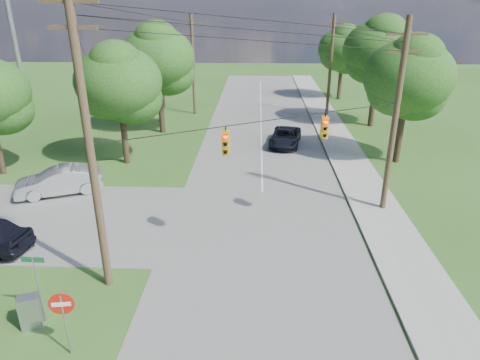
{
  "coord_description": "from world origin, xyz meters",
  "views": [
    {
      "loc": [
        1.58,
        -14.42,
        11.12
      ],
      "look_at": [
        0.8,
        5.0,
        2.95
      ],
      "focal_mm": 32.0,
      "sensor_mm": 36.0,
      "label": 1
    }
  ],
  "objects_px": {
    "pole_ne": "(395,116)",
    "control_cabinet": "(30,312)",
    "pole_north_w": "(193,64)",
    "pole_sw": "(89,144)",
    "pole_north_e": "(330,65)",
    "car_main_north": "(285,137)",
    "do_not_enter_sign": "(63,311)",
    "car_cross_silver": "(59,181)"
  },
  "relations": [
    {
      "from": "pole_sw",
      "to": "pole_north_e",
      "type": "distance_m",
      "value": 32.55
    },
    {
      "from": "pole_north_e",
      "to": "pole_north_w",
      "type": "xyz_separation_m",
      "value": [
        -13.9,
        0.0,
        0.0
      ]
    },
    {
      "from": "control_cabinet",
      "to": "pole_sw",
      "type": "bearing_deg",
      "value": 32.56
    },
    {
      "from": "pole_north_w",
      "to": "car_cross_silver",
      "type": "relative_size",
      "value": 1.97
    },
    {
      "from": "car_main_north",
      "to": "pole_ne",
      "type": "bearing_deg",
      "value": -57.14
    },
    {
      "from": "pole_ne",
      "to": "control_cabinet",
      "type": "xyz_separation_m",
      "value": [
        -15.47,
        -10.24,
        -4.81
      ]
    },
    {
      "from": "pole_north_e",
      "to": "car_main_north",
      "type": "bearing_deg",
      "value": -115.53
    },
    {
      "from": "pole_north_e",
      "to": "car_cross_silver",
      "type": "height_order",
      "value": "pole_north_e"
    },
    {
      "from": "do_not_enter_sign",
      "to": "pole_north_e",
      "type": "bearing_deg",
      "value": 59.69
    },
    {
      "from": "pole_sw",
      "to": "car_cross_silver",
      "type": "relative_size",
      "value": 2.36
    },
    {
      "from": "pole_north_e",
      "to": "control_cabinet",
      "type": "height_order",
      "value": "pole_north_e"
    },
    {
      "from": "car_cross_silver",
      "to": "pole_north_w",
      "type": "bearing_deg",
      "value": 141.75
    },
    {
      "from": "car_cross_silver",
      "to": "control_cabinet",
      "type": "distance_m",
      "value": 12.2
    },
    {
      "from": "pole_north_e",
      "to": "control_cabinet",
      "type": "relative_size",
      "value": 7.66
    },
    {
      "from": "control_cabinet",
      "to": "do_not_enter_sign",
      "type": "bearing_deg",
      "value": -53.76
    },
    {
      "from": "pole_north_w",
      "to": "do_not_enter_sign",
      "type": "height_order",
      "value": "pole_north_w"
    },
    {
      "from": "car_main_north",
      "to": "do_not_enter_sign",
      "type": "bearing_deg",
      "value": -100.52
    },
    {
      "from": "pole_sw",
      "to": "pole_north_w",
      "type": "relative_size",
      "value": 1.2
    },
    {
      "from": "pole_sw",
      "to": "pole_ne",
      "type": "xyz_separation_m",
      "value": [
        13.5,
        7.6,
        -0.76
      ]
    },
    {
      "from": "pole_north_w",
      "to": "pole_north_e",
      "type": "bearing_deg",
      "value": 0.0
    },
    {
      "from": "pole_north_e",
      "to": "car_main_north",
      "type": "relative_size",
      "value": 2.01
    },
    {
      "from": "pole_north_e",
      "to": "car_main_north",
      "type": "xyz_separation_m",
      "value": [
        -4.95,
        -10.36,
        -4.41
      ]
    },
    {
      "from": "pole_north_w",
      "to": "pole_ne",
      "type": "bearing_deg",
      "value": -57.71
    },
    {
      "from": "pole_north_w",
      "to": "car_main_north",
      "type": "xyz_separation_m",
      "value": [
        8.95,
        -10.36,
        -4.41
      ]
    },
    {
      "from": "pole_sw",
      "to": "pole_north_w",
      "type": "distance_m",
      "value": 29.62
    },
    {
      "from": "pole_ne",
      "to": "car_main_north",
      "type": "relative_size",
      "value": 2.11
    },
    {
      "from": "pole_north_e",
      "to": "car_cross_silver",
      "type": "bearing_deg",
      "value": -133.2
    },
    {
      "from": "pole_ne",
      "to": "pole_sw",
      "type": "bearing_deg",
      "value": -150.62
    },
    {
      "from": "pole_sw",
      "to": "car_cross_silver",
      "type": "bearing_deg",
      "value": 123.72
    },
    {
      "from": "car_cross_silver",
      "to": "do_not_enter_sign",
      "type": "xyz_separation_m",
      "value": [
        5.9,
        -12.8,
        0.94
      ]
    },
    {
      "from": "car_main_north",
      "to": "pole_north_w",
      "type": "bearing_deg",
      "value": 140.68
    },
    {
      "from": "car_cross_silver",
      "to": "car_main_north",
      "type": "bearing_deg",
      "value": 102.25
    },
    {
      "from": "car_main_north",
      "to": "do_not_enter_sign",
      "type": "xyz_separation_m",
      "value": [
        -8.59,
        -23.15,
        1.09
      ]
    },
    {
      "from": "car_cross_silver",
      "to": "pole_sw",
      "type": "bearing_deg",
      "value": 10.45
    },
    {
      "from": "pole_ne",
      "to": "pole_north_w",
      "type": "height_order",
      "value": "pole_ne"
    },
    {
      "from": "pole_sw",
      "to": "car_main_north",
      "type": "xyz_separation_m",
      "value": [
        8.55,
        19.24,
        -5.51
      ]
    },
    {
      "from": "pole_north_w",
      "to": "control_cabinet",
      "type": "relative_size",
      "value": 7.66
    },
    {
      "from": "car_cross_silver",
      "to": "do_not_enter_sign",
      "type": "height_order",
      "value": "do_not_enter_sign"
    },
    {
      "from": "pole_north_w",
      "to": "do_not_enter_sign",
      "type": "relative_size",
      "value": 4.0
    },
    {
      "from": "pole_north_w",
      "to": "car_main_north",
      "type": "relative_size",
      "value": 2.01
    },
    {
      "from": "pole_north_e",
      "to": "car_cross_silver",
      "type": "distance_m",
      "value": 28.72
    },
    {
      "from": "car_cross_silver",
      "to": "car_main_north",
      "type": "distance_m",
      "value": 17.81
    }
  ]
}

